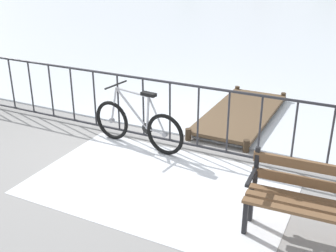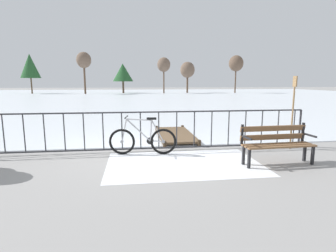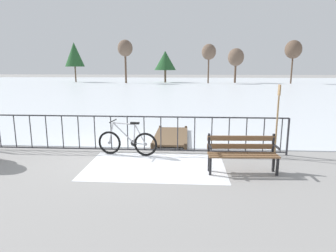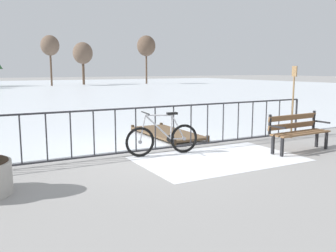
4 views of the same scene
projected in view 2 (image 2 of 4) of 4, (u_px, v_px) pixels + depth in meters
name	position (u px, v px, depth m)	size (l,w,h in m)	color
ground_plane	(141.00, 151.00, 7.07)	(160.00, 160.00, 0.00)	gray
frozen_pond	(134.00, 96.00, 34.85)	(80.00, 56.00, 0.03)	silver
snow_patch	(184.00, 164.00, 6.02)	(3.44, 2.18, 0.01)	white
railing_fence	(141.00, 131.00, 6.98)	(9.06, 0.06, 1.07)	#2D2D33
bicycle_near_railing	(143.00, 140.00, 6.75)	(1.71, 0.52, 0.97)	black
park_bench	(276.00, 141.00, 5.97)	(1.62, 0.56, 0.89)	brown
oar_upright	(293.00, 108.00, 7.20)	(0.04, 0.16, 1.98)	#937047
wooden_dock	(175.00, 134.00, 8.77)	(1.10, 2.70, 0.20)	brown
tree_far_west	(187.00, 70.00, 43.55)	(2.34, 2.34, 5.05)	brown
tree_west_mid	(84.00, 61.00, 39.17)	(2.12, 2.12, 6.15)	brown
tree_centre	(30.00, 66.00, 40.55)	(2.91, 2.91, 6.03)	brown
tree_east_mid	(236.00, 64.00, 42.78)	(2.30, 2.30, 6.01)	brown
tree_far_east	(123.00, 73.00, 42.55)	(3.24, 3.24, 4.71)	brown
tree_extra	(164.00, 65.00, 41.31)	(2.02, 2.02, 5.56)	brown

